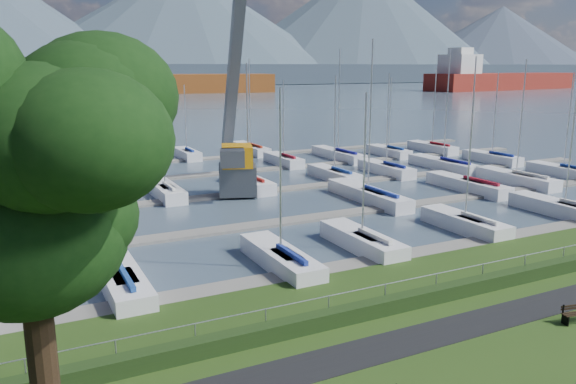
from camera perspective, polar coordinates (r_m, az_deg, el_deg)
path at (r=25.28m, az=15.77°, el=-13.42°), size 160.00×2.00×0.04m
water at (r=280.20m, az=-23.55°, el=9.33°), size 800.00×540.00×0.20m
hedge at (r=26.91m, az=12.06°, el=-10.76°), size 80.00×0.70×0.70m
fence at (r=26.88m, az=11.61°, el=-8.81°), size 80.00×0.04×0.04m
foothill at (r=349.92m, az=-24.34°, el=10.78°), size 900.00×80.00×12.00m
mountains at (r=426.29m, az=-24.31°, el=16.42°), size 1190.00×360.00×115.00m
docks at (r=49.44m, az=-7.25°, el=-0.45°), size 90.00×41.60×0.25m
tree at (r=13.44m, az=-23.31°, el=2.41°), size 6.66×6.36×12.45m
crane at (r=50.08m, az=-5.29°, el=6.21°), size 5.70×13.48×22.35m
cargo_ship_mid at (r=244.92m, az=-13.80°, el=10.61°), size 96.38×28.40×21.50m
cargo_ship_east at (r=293.09m, az=20.48°, el=10.48°), size 90.81×26.68×21.50m
sailboat_fleet at (r=50.36m, az=-10.20°, el=6.21°), size 74.23×49.44×13.59m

